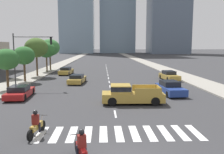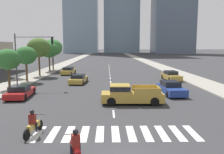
% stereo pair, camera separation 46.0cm
% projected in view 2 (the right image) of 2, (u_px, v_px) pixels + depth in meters
% --- Properties ---
extents(sidewalk_east, '(4.00, 260.00, 0.15)m').
position_uv_depth(sidewalk_east, '(184.00, 76.00, 39.86)').
color(sidewalk_east, gray).
rests_on(sidewalk_east, ground).
extents(sidewalk_west, '(4.00, 260.00, 0.15)m').
position_uv_depth(sidewalk_west, '(35.00, 76.00, 39.35)').
color(sidewalk_west, gray).
rests_on(sidewalk_west, ground).
extents(crosswalk_near, '(9.45, 2.55, 0.01)m').
position_uv_depth(crosswalk_near, '(116.00, 133.00, 13.67)').
color(crosswalk_near, silver).
rests_on(crosswalk_near, ground).
extents(lane_divider_center, '(0.14, 50.00, 0.01)m').
position_uv_depth(lane_divider_center, '(110.00, 75.00, 41.43)').
color(lane_divider_center, silver).
rests_on(lane_divider_center, ground).
extents(motorcycle_lead, '(0.72, 2.18, 1.49)m').
position_uv_depth(motorcycle_lead, '(33.00, 125.00, 13.39)').
color(motorcycle_lead, black).
rests_on(motorcycle_lead, ground).
extents(motorcycle_third, '(0.99, 2.09, 1.49)m').
position_uv_depth(motorcycle_third, '(75.00, 148.00, 10.32)').
color(motorcycle_third, black).
rests_on(motorcycle_third, ground).
extents(pickup_truck, '(5.40, 2.17, 1.67)m').
position_uv_depth(pickup_truck, '(129.00, 94.00, 20.74)').
color(pickup_truck, '#B28E38').
rests_on(pickup_truck, ground).
extents(sedan_red_0, '(2.08, 4.69, 1.21)m').
position_uv_depth(sedan_red_0, '(20.00, 92.00, 23.33)').
color(sedan_red_0, maroon).
rests_on(sedan_red_0, ground).
extents(sedan_gold_1, '(2.18, 4.76, 1.36)m').
position_uv_depth(sedan_gold_1, '(171.00, 76.00, 35.27)').
color(sedan_gold_1, '#B28E38').
rests_on(sedan_gold_1, ground).
extents(sedan_gold_2, '(2.23, 4.86, 1.21)m').
position_uv_depth(sedan_gold_2, '(78.00, 79.00, 32.37)').
color(sedan_gold_2, '#B28E38').
rests_on(sedan_gold_2, ground).
extents(sedan_gold_3, '(2.17, 4.84, 1.32)m').
position_uv_depth(sedan_gold_3, '(68.00, 71.00, 42.57)').
color(sedan_gold_3, '#B28E38').
rests_on(sedan_gold_3, ground).
extents(sedan_blue_4, '(2.23, 4.86, 1.39)m').
position_uv_depth(sedan_blue_4, '(171.00, 88.00, 24.75)').
color(sedan_blue_4, navy).
rests_on(sedan_blue_4, ground).
extents(traffic_signal_far, '(4.93, 0.28, 6.37)m').
position_uv_depth(traffic_signal_far, '(30.00, 51.00, 28.12)').
color(traffic_signal_far, '#333335').
rests_on(traffic_signal_far, sidewalk_west).
extents(street_tree_nearest, '(2.82, 2.82, 4.59)m').
position_uv_depth(street_tree_nearest, '(8.00, 59.00, 26.92)').
color(street_tree_nearest, '#4C3823').
rests_on(street_tree_nearest, sidewalk_west).
extents(street_tree_second, '(2.95, 2.95, 4.86)m').
position_uv_depth(street_tree_second, '(26.00, 56.00, 32.84)').
color(street_tree_second, '#4C3823').
rests_on(street_tree_second, sidewalk_west).
extents(street_tree_third, '(3.76, 3.76, 6.25)m').
position_uv_depth(street_tree_third, '(39.00, 48.00, 38.97)').
color(street_tree_third, '#4C3823').
rests_on(street_tree_third, sidewalk_west).
extents(street_tree_fourth, '(3.46, 3.46, 5.64)m').
position_uv_depth(street_tree_fourth, '(49.00, 50.00, 45.91)').
color(street_tree_fourth, '#4C3823').
rests_on(street_tree_fourth, sidewalk_west).
extents(street_tree_fifth, '(4.06, 4.06, 6.36)m').
position_uv_depth(street_tree_fifth, '(53.00, 48.00, 48.91)').
color(street_tree_fifth, '#4C3823').
rests_on(street_tree_fifth, sidewalk_west).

